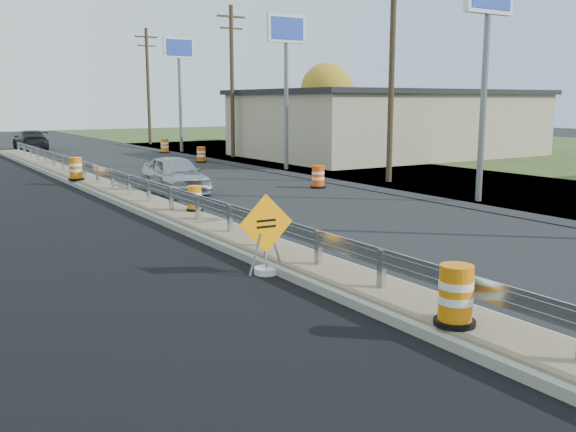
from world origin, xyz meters
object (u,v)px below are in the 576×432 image
car_silver (175,174)px  car_dark_far (31,140)px  caution_sign (266,254)px  barrel_median_near (456,296)px  barrel_median_far (76,169)px  barrel_shoulder_near (318,177)px  barrel_shoulder_far (165,146)px  barrel_median_mid (195,199)px  barrel_shoulder_mid (201,155)px

car_silver → car_dark_far: same height
caution_sign → barrel_median_near: caution_sign is taller
caution_sign → barrel_median_far: bearing=92.2°
barrel_median_near → barrel_shoulder_near: barrel_median_near is taller
barrel_median_far → barrel_shoulder_near: (8.31, -6.18, -0.25)m
barrel_shoulder_near → car_silver: 5.89m
caution_sign → barrel_median_far: (0.35, 16.71, 0.27)m
car_silver → barrel_shoulder_near: bearing=-14.1°
barrel_median_far → car_silver: size_ratio=0.23×
barrel_median_far → car_dark_far: (2.35, 22.25, 0.04)m
barrel_shoulder_far → car_dark_far: bearing=134.0°
barrel_median_near → car_silver: (2.51, 17.01, 0.06)m
barrel_median_mid → barrel_shoulder_mid: barrel_median_mid is taller
car_dark_far → barrel_shoulder_mid: bearing=116.3°
barrel_median_mid → barrel_shoulder_near: size_ratio=0.83×
barrel_shoulder_mid → barrel_shoulder_far: 7.85m
barrel_median_near → barrel_median_mid: barrel_median_near is taller
barrel_shoulder_far → car_silver: (-7.05, -19.01, 0.26)m
barrel_shoulder_near → car_dark_far: size_ratio=0.18×
barrel_median_far → barrel_shoulder_mid: size_ratio=1.06×
barrel_median_far → car_dark_far: car_dark_far is taller
barrel_median_mid → car_dark_far: (1.25, 32.12, 0.13)m
caution_sign → barrel_median_near: 4.76m
barrel_median_far → caution_sign: bearing=-91.2°
caution_sign → barrel_median_mid: 6.99m
barrel_median_mid → barrel_median_far: 9.93m
caution_sign → barrel_shoulder_mid: 25.26m
barrel_median_near → barrel_median_mid: bearing=85.5°
barrel_median_mid → barrel_shoulder_far: barrel_median_mid is taller
barrel_median_mid → barrel_shoulder_mid: (7.85, 16.65, -0.16)m
caution_sign → barrel_median_mid: caution_sign is taller
car_silver → barrel_shoulder_far: bearing=72.9°
barrel_shoulder_near → barrel_shoulder_far: barrel_shoulder_far is taller
barrel_shoulder_mid → car_dark_far: car_dark_far is taller
barrel_shoulder_mid → car_dark_far: 16.82m
caution_sign → barrel_shoulder_near: size_ratio=1.83×
barrel_shoulder_far → car_silver: 20.28m
caution_sign → barrel_shoulder_mid: (9.30, 23.49, 0.01)m
caution_sign → car_dark_far: 39.05m
barrel_median_mid → barrel_shoulder_mid: 18.40m
barrel_median_far → barrel_shoulder_near: barrel_median_far is taller
barrel_shoulder_near → barrel_shoulder_far: bearing=86.0°
barrel_median_mid → car_silver: bearing=73.6°
barrel_median_near → car_silver: size_ratio=0.22×
caution_sign → barrel_median_far: 16.71m
barrel_median_far → barrel_shoulder_near: 10.36m
barrel_shoulder_far → barrel_median_far: bearing=-123.8°
barrel_shoulder_near → car_dark_far: 29.04m
barrel_shoulder_far → car_silver: bearing=-110.3°
barrel_median_mid → car_dark_far: 32.14m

